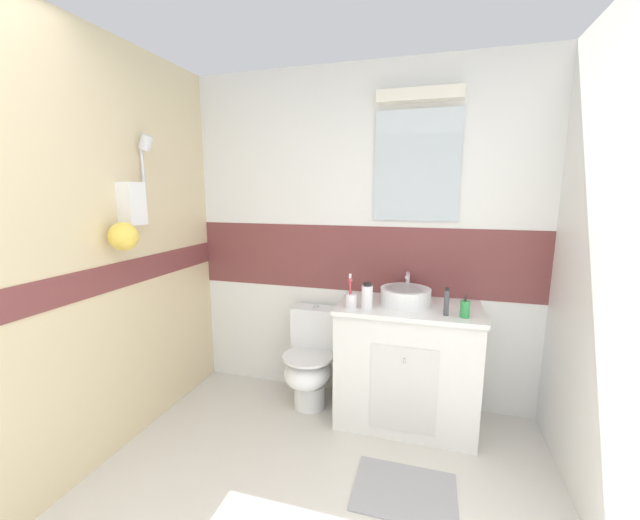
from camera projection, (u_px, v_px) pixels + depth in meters
ground_plane at (311, 514)px, 1.94m from camera, size 3.20×3.48×0.04m
wall_back_tiled at (361, 237)px, 2.89m from camera, size 3.20×0.20×2.50m
wall_left_shower_alcove at (77, 256)px, 2.10m from camera, size 0.29×3.48×2.50m
vanity_cabinet at (406, 364)px, 2.64m from camera, size 0.94×0.55×0.85m
sink_basin at (405, 296)px, 2.57m from camera, size 0.34×0.38×0.19m
toilet at (311, 361)px, 2.86m from camera, size 0.37×0.50×0.74m
toothbrush_cup at (351, 300)px, 2.50m from camera, size 0.07×0.07×0.23m
soap_dispenser at (465, 309)px, 2.30m from camera, size 0.06×0.06×0.14m
toothpaste_tube_upright at (447, 302)px, 2.33m from camera, size 0.03×0.03×0.18m
mouthwash_bottle at (367, 296)px, 2.48m from camera, size 0.07×0.07×0.17m
bath_mat at (405, 492)px, 2.06m from camera, size 0.54×0.42×0.01m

